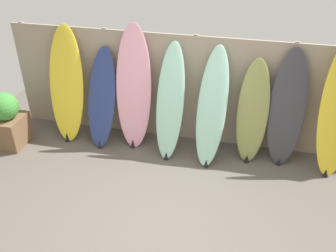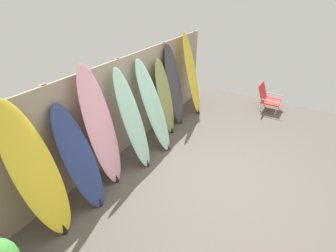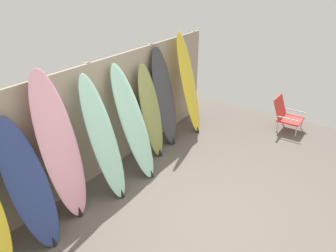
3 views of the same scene
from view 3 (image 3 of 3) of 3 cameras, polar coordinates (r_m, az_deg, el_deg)
name	(u,v)px [view 3 (image 3 of 3)]	position (r m, az deg, el deg)	size (l,w,h in m)	color
ground	(210,221)	(4.50, 7.41, -16.13)	(7.68, 7.68, 0.00)	#5B544C
fence_back	(95,122)	(5.02, -12.63, 0.69)	(6.08, 0.11, 1.80)	gray
surfboard_navy_1	(29,185)	(4.09, -23.12, -9.46)	(0.49, 0.66, 1.56)	navy
surfboard_pink_2	(60,149)	(4.26, -18.25, -3.74)	(0.60, 0.51, 1.98)	pink
surfboard_seafoam_3	(103,139)	(4.57, -11.19, -2.27)	(0.44, 0.65, 1.76)	#9ED6BC
surfboard_seafoam_4	(133,123)	(4.99, -6.10, 0.54)	(0.49, 0.79, 1.74)	#9ED6BC
surfboard_olive_5	(151,112)	(5.50, -2.97, 2.42)	(0.47, 0.43, 1.60)	olive
surfboard_charcoal_6	(165,98)	(5.86, -0.54, 4.92)	(0.53, 0.45, 1.78)	#38383D
surfboard_yellow_7	(189,84)	(6.31, 3.65, 7.25)	(0.57, 0.60, 1.94)	yellow
beach_chair	(286,114)	(6.98, 19.81, 2.00)	(0.50, 0.55, 0.65)	silver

